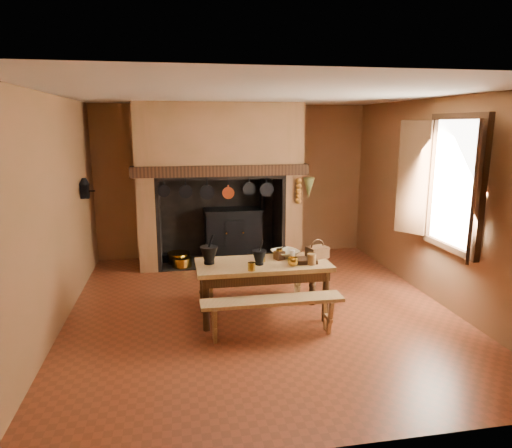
{
  "coord_description": "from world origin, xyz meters",
  "views": [
    {
      "loc": [
        -1.07,
        -5.66,
        2.44
      ],
      "look_at": [
        -0.0,
        0.3,
        1.11
      ],
      "focal_mm": 32.0,
      "sensor_mm": 36.0,
      "label": 1
    }
  ],
  "objects_px": {
    "mixing_bowl": "(285,253)",
    "wicker_basket": "(317,252)",
    "bench_front": "(272,308)",
    "coffee_grinder": "(279,254)",
    "iron_range": "(233,233)",
    "work_table": "(263,271)"
  },
  "relations": [
    {
      "from": "mixing_bowl",
      "to": "iron_range",
      "type": "bearing_deg",
      "value": 98.72
    },
    {
      "from": "work_table",
      "to": "wicker_basket",
      "type": "relative_size",
      "value": 5.41
    },
    {
      "from": "iron_range",
      "to": "work_table",
      "type": "height_order",
      "value": "iron_range"
    },
    {
      "from": "iron_range",
      "to": "coffee_grinder",
      "type": "relative_size",
      "value": 9.22
    },
    {
      "from": "work_table",
      "to": "mixing_bowl",
      "type": "bearing_deg",
      "value": 32.38
    },
    {
      "from": "iron_range",
      "to": "bench_front",
      "type": "xyz_separation_m",
      "value": [
        0.03,
        -3.26,
        -0.13
      ]
    },
    {
      "from": "mixing_bowl",
      "to": "wicker_basket",
      "type": "relative_size",
      "value": 1.12
    },
    {
      "from": "bench_front",
      "to": "work_table",
      "type": "bearing_deg",
      "value": 90.0
    },
    {
      "from": "iron_range",
      "to": "bench_front",
      "type": "height_order",
      "value": "iron_range"
    },
    {
      "from": "iron_range",
      "to": "bench_front",
      "type": "distance_m",
      "value": 3.26
    },
    {
      "from": "iron_range",
      "to": "wicker_basket",
      "type": "xyz_separation_m",
      "value": [
        0.77,
        -2.59,
        0.33
      ]
    },
    {
      "from": "coffee_grinder",
      "to": "bench_front",
      "type": "bearing_deg",
      "value": -131.67
    },
    {
      "from": "iron_range",
      "to": "bench_front",
      "type": "bearing_deg",
      "value": -89.43
    },
    {
      "from": "bench_front",
      "to": "mixing_bowl",
      "type": "bearing_deg",
      "value": 66.56
    },
    {
      "from": "bench_front",
      "to": "coffee_grinder",
      "type": "xyz_separation_m",
      "value": [
        0.24,
        0.68,
        0.44
      ]
    },
    {
      "from": "mixing_bowl",
      "to": "coffee_grinder",
      "type": "bearing_deg",
      "value": -132.89
    },
    {
      "from": "work_table",
      "to": "coffee_grinder",
      "type": "relative_size",
      "value": 9.71
    },
    {
      "from": "mixing_bowl",
      "to": "wicker_basket",
      "type": "bearing_deg",
      "value": -17.9
    },
    {
      "from": "iron_range",
      "to": "work_table",
      "type": "xyz_separation_m",
      "value": [
        0.03,
        -2.68,
        0.13
      ]
    },
    {
      "from": "work_table",
      "to": "bench_front",
      "type": "distance_m",
      "value": 0.63
    },
    {
      "from": "bench_front",
      "to": "coffee_grinder",
      "type": "bearing_deg",
      "value": 70.77
    },
    {
      "from": "mixing_bowl",
      "to": "wicker_basket",
      "type": "xyz_separation_m",
      "value": [
        0.4,
        -0.13,
        0.04
      ]
    }
  ]
}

